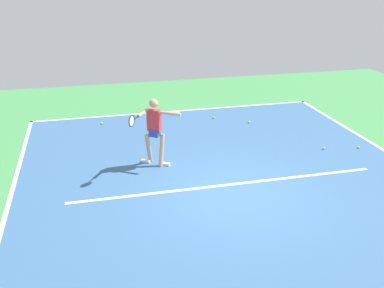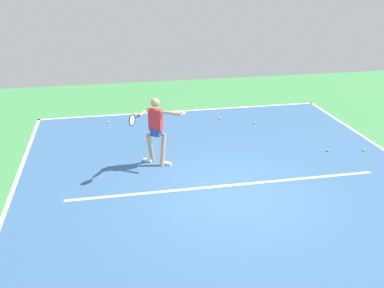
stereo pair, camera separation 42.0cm
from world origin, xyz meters
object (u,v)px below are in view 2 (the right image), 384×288
(tennis_player, at_px, (155,127))
(tennis_ball_by_sideline, at_px, (220,118))
(tennis_ball_by_baseline, at_px, (328,151))
(tennis_ball_centre_court, at_px, (255,123))
(tennis_ball_near_player, at_px, (364,150))
(tennis_ball_far_corner, at_px, (108,122))

(tennis_player, distance_m, tennis_ball_by_sideline, 4.24)
(tennis_player, xyz_separation_m, tennis_ball_by_baseline, (-4.82, 0.13, -1.00))
(tennis_ball_centre_court, relative_size, tennis_ball_by_sideline, 1.00)
(tennis_player, relative_size, tennis_ball_by_sideline, 27.13)
(tennis_player, height_order, tennis_ball_centre_court, tennis_player)
(tennis_ball_centre_court, xyz_separation_m, tennis_ball_near_player, (-2.26, 2.82, 0.00))
(tennis_ball_by_baseline, distance_m, tennis_ball_centre_court, 2.94)
(tennis_player, bearing_deg, tennis_ball_far_corner, -38.69)
(tennis_ball_by_sideline, bearing_deg, tennis_ball_near_player, 132.90)
(tennis_ball_by_baseline, bearing_deg, tennis_ball_centre_court, -64.66)
(tennis_player, relative_size, tennis_ball_near_player, 27.13)
(tennis_ball_by_baseline, xyz_separation_m, tennis_ball_by_sideline, (2.27, -3.36, 0.00))
(tennis_ball_centre_court, relative_size, tennis_ball_near_player, 1.00)
(tennis_ball_far_corner, height_order, tennis_ball_centre_court, same)
(tennis_ball_by_baseline, bearing_deg, tennis_ball_near_player, 170.86)
(tennis_ball_centre_court, bearing_deg, tennis_ball_by_sideline, -35.02)
(tennis_player, xyz_separation_m, tennis_ball_centre_court, (-3.57, -2.53, -1.00))
(tennis_player, xyz_separation_m, tennis_ball_near_player, (-5.83, 0.29, -1.00))
(tennis_player, height_order, tennis_ball_by_baseline, tennis_player)
(tennis_ball_near_player, bearing_deg, tennis_ball_by_baseline, -9.14)
(tennis_ball_by_baseline, relative_size, tennis_ball_near_player, 1.00)
(tennis_ball_far_corner, distance_m, tennis_ball_by_sideline, 3.76)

